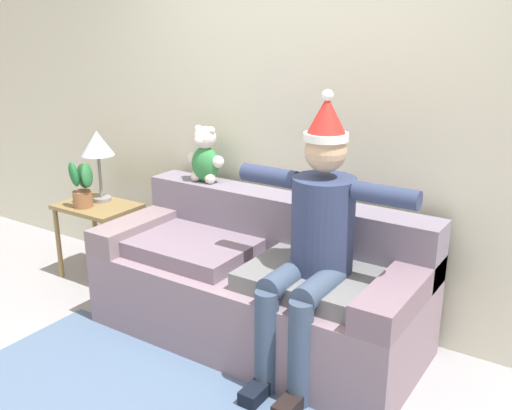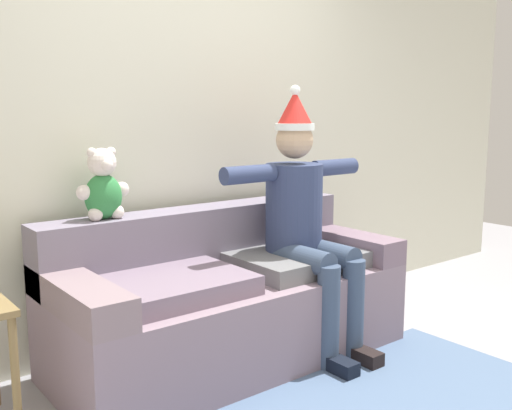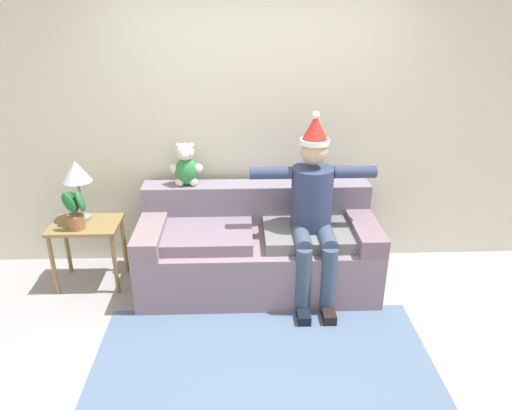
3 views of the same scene
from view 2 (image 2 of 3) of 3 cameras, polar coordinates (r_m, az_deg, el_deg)
back_wall at (r=3.61m, az=-7.74°, el=8.27°), size 7.00×0.10×2.70m
couch at (r=3.35m, az=-2.77°, el=-9.25°), size 2.01×0.86×0.84m
person_seated at (r=3.39m, az=4.85°, el=-1.11°), size 1.02×0.77×1.56m
teddy_bear at (r=3.13m, az=-14.85°, el=1.73°), size 0.29×0.17×0.38m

